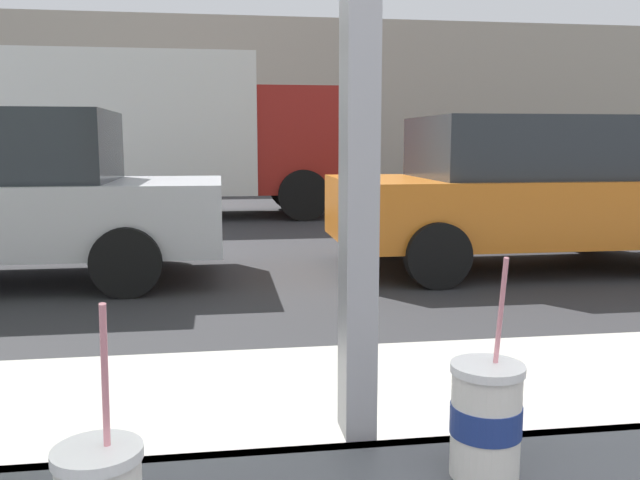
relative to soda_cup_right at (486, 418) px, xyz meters
name	(u,v)px	position (x,y,z in m)	size (l,w,h in m)	color
ground_plane	(238,246)	(-0.15, 8.09, -1.01)	(60.00, 60.00, 0.00)	#2D2D30
sidewalk_strip	(280,471)	(-0.15, 1.69, -0.94)	(16.00, 2.80, 0.15)	#B2ADA3
building_facade_far	(226,104)	(-0.15, 19.63, 1.45)	(28.00, 1.20, 4.94)	#A89E8E
soda_cup_right	(486,418)	(0.00, 0.00, 0.00)	(0.10, 0.10, 0.32)	silver
parked_car_orange	(523,191)	(2.95, 6.14, -0.17)	(4.20, 2.07, 1.66)	orange
box_truck	(174,131)	(-1.20, 11.89, 0.57)	(6.17, 2.44, 2.91)	silver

